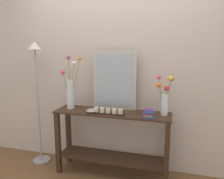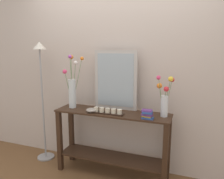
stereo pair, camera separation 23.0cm
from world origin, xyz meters
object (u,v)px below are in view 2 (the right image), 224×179
object	(u,v)px
candle_tray	(108,111)
floor_lamp	(41,82)
decorative_bowl	(92,110)
mirror_leaning	(116,80)
vase_right	(165,98)
tall_vase_left	(72,88)
book_stack	(147,114)
console_table	(112,137)

from	to	relation	value
candle_tray	floor_lamp	xyz separation A→B (m)	(-1.03, 0.14, 0.28)
candle_tray	decorative_bowl	xyz separation A→B (m)	(-0.20, -0.01, 0.00)
mirror_leaning	floor_lamp	bearing A→B (deg)	-174.40
mirror_leaning	vase_right	distance (m)	0.65
candle_tray	vase_right	bearing A→B (deg)	11.94
tall_vase_left	candle_tray	xyz separation A→B (m)	(0.53, -0.10, -0.23)
mirror_leaning	tall_vase_left	bearing A→B (deg)	-166.00
decorative_bowl	book_stack	xyz separation A→B (m)	(0.68, -0.01, 0.02)
mirror_leaning	console_table	bearing A→B (deg)	-86.08
decorative_bowl	mirror_leaning	bearing A→B (deg)	49.93
tall_vase_left	decorative_bowl	distance (m)	0.42
mirror_leaning	tall_vase_left	xyz separation A→B (m)	(-0.54, -0.14, -0.11)
floor_lamp	book_stack	bearing A→B (deg)	-5.97
console_table	decorative_bowl	distance (m)	0.43
console_table	mirror_leaning	distance (m)	0.70
console_table	tall_vase_left	xyz separation A→B (m)	(-0.55, 0.02, 0.57)
decorative_bowl	floor_lamp	size ratio (longest dim) A/B	0.08
candle_tray	tall_vase_left	bearing A→B (deg)	168.86
vase_right	book_stack	world-z (taller)	vase_right
mirror_leaning	candle_tray	size ratio (longest dim) A/B	1.88
tall_vase_left	candle_tray	size ratio (longest dim) A/B	1.74
vase_right	tall_vase_left	bearing A→B (deg)	-178.54
vase_right	floor_lamp	distance (m)	1.67
console_table	tall_vase_left	world-z (taller)	tall_vase_left
vase_right	book_stack	distance (m)	0.28
book_stack	floor_lamp	xyz separation A→B (m)	(-1.51, 0.16, 0.26)
floor_lamp	vase_right	bearing A→B (deg)	-0.11
candle_tray	decorative_bowl	bearing A→B (deg)	-176.05
console_table	book_stack	world-z (taller)	book_stack
vase_right	candle_tray	size ratio (longest dim) A/B	1.19
tall_vase_left	book_stack	xyz separation A→B (m)	(1.01, -0.12, -0.20)
tall_vase_left	mirror_leaning	bearing A→B (deg)	14.00
decorative_bowl	book_stack	distance (m)	0.68
decorative_bowl	console_table	bearing A→B (deg)	24.27
book_stack	candle_tray	bearing A→B (deg)	177.56
console_table	vase_right	size ratio (longest dim) A/B	3.02
floor_lamp	console_table	bearing A→B (deg)	-2.73
vase_right	decorative_bowl	size ratio (longest dim) A/B	3.48
console_table	candle_tray	xyz separation A→B (m)	(-0.02, -0.09, 0.35)
book_stack	tall_vase_left	bearing A→B (deg)	172.93
console_table	book_stack	bearing A→B (deg)	-13.35
mirror_leaning	book_stack	world-z (taller)	mirror_leaning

